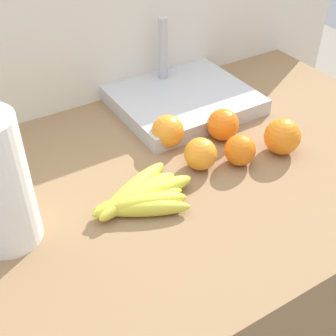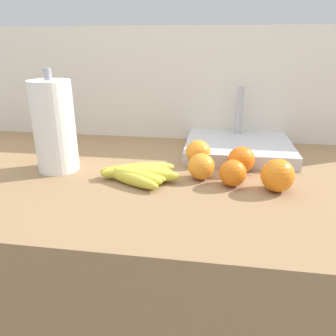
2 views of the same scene
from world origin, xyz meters
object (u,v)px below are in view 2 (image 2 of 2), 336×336
object	(u,v)px
orange_back_left	(233,173)
orange_far_right	(241,160)
orange_right	(198,153)
orange_front	(278,175)
banana_bunch	(136,174)
paper_towel_roll	(54,127)
sink_basin	(238,147)
orange_center	(201,166)

from	to	relation	value
orange_back_left	orange_far_right	xyz separation A→B (m)	(0.03, 0.10, 0.00)
orange_back_left	orange_right	xyz separation A→B (m)	(-0.10, 0.14, 0.00)
orange_far_right	orange_front	bearing A→B (deg)	-54.25
banana_bunch	orange_back_left	xyz separation A→B (m)	(0.25, 0.00, 0.02)
banana_bunch	orange_right	distance (m)	0.21
banana_bunch	orange_front	world-z (taller)	orange_front
paper_towel_roll	sink_basin	world-z (taller)	paper_towel_roll
sink_basin	orange_right	bearing A→B (deg)	-134.19
orange_far_right	sink_basin	size ratio (longest dim) A/B	0.22
orange_front	orange_right	distance (m)	0.26
paper_towel_roll	sink_basin	xyz separation A→B (m)	(0.52, 0.23, -0.10)
orange_front	orange_back_left	distance (m)	0.11
banana_bunch	orange_center	xyz separation A→B (m)	(0.17, 0.04, 0.02)
orange_far_right	orange_right	xyz separation A→B (m)	(-0.12, 0.04, 0.00)
sink_basin	paper_towel_roll	bearing A→B (deg)	-156.42
orange_right	orange_front	bearing A→B (deg)	-37.22
banana_bunch	paper_towel_roll	distance (m)	0.27
orange_back_left	orange_center	bearing A→B (deg)	158.44
banana_bunch	orange_center	world-z (taller)	orange_center
orange_right	orange_far_right	bearing A→B (deg)	-19.28
sink_basin	orange_front	bearing A→B (deg)	-74.25
orange_far_right	paper_towel_roll	size ratio (longest dim) A/B	0.27
paper_towel_roll	orange_far_right	bearing A→B (deg)	6.06
orange_center	orange_right	distance (m)	0.11
orange_front	orange_back_left	world-z (taller)	orange_front
banana_bunch	orange_front	distance (m)	0.36
banana_bunch	paper_towel_roll	xyz separation A→B (m)	(-0.24, 0.05, 0.11)
orange_center	orange_far_right	bearing A→B (deg)	30.87
orange_center	paper_towel_roll	xyz separation A→B (m)	(-0.41, 0.01, 0.09)
orange_center	orange_far_right	xyz separation A→B (m)	(0.11, 0.06, 0.00)
orange_right	sink_basin	bearing A→B (deg)	45.81
orange_front	paper_towel_roll	world-z (taller)	paper_towel_roll
orange_center	sink_basin	size ratio (longest dim) A/B	0.21
orange_back_left	orange_far_right	world-z (taller)	orange_far_right
banana_bunch	orange_center	distance (m)	0.17
orange_front	sink_basin	distance (m)	0.29
orange_right	sink_basin	world-z (taller)	sink_basin
banana_bunch	sink_basin	world-z (taller)	sink_basin
sink_basin	orange_back_left	bearing A→B (deg)	-95.81
orange_center	orange_right	size ratio (longest dim) A/B	0.94
orange_back_left	orange_right	world-z (taller)	orange_right
orange_far_right	orange_back_left	bearing A→B (deg)	-105.36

